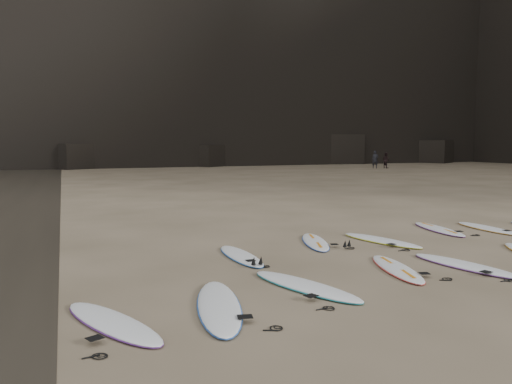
# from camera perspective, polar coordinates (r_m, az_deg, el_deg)

# --- Properties ---
(ground) EXTENTS (240.00, 240.00, 0.00)m
(ground) POSITION_cam_1_polar(r_m,az_deg,el_deg) (11.10, 17.89, -8.46)
(ground) COLOR #897559
(ground) RESTS_ON ground
(surfboard_0) EXTENTS (1.27, 2.86, 0.10)m
(surfboard_0) POSITION_cam_1_polar(r_m,az_deg,el_deg) (8.26, -4.27, -12.77)
(surfboard_0) COLOR white
(surfboard_0) RESTS_ON ground
(surfboard_1) EXTENTS (1.46, 2.70, 0.09)m
(surfboard_1) POSITION_cam_1_polar(r_m,az_deg,el_deg) (9.35, 5.65, -10.58)
(surfboard_1) COLOR white
(surfboard_1) RESTS_ON ground
(surfboard_2) EXTENTS (1.17, 2.46, 0.09)m
(surfboard_2) POSITION_cam_1_polar(r_m,az_deg,el_deg) (10.94, 15.79, -8.38)
(surfboard_2) COLOR white
(surfboard_2) RESTS_ON ground
(surfboard_3) EXTENTS (1.11, 2.65, 0.09)m
(surfboard_3) POSITION_cam_1_polar(r_m,az_deg,el_deg) (11.68, 22.75, -7.69)
(surfboard_3) COLOR white
(surfboard_3) RESTS_ON ground
(surfboard_5) EXTENTS (0.61, 2.39, 0.09)m
(surfboard_5) POSITION_cam_1_polar(r_m,az_deg,el_deg) (11.67, -1.74, -7.27)
(surfboard_5) COLOR white
(surfboard_5) RESTS_ON ground
(surfboard_6) EXTENTS (1.29, 2.45, 0.09)m
(surfboard_6) POSITION_cam_1_polar(r_m,az_deg,el_deg) (13.35, 6.78, -5.65)
(surfboard_6) COLOR white
(surfboard_6) RESTS_ON ground
(surfboard_7) EXTENTS (1.27, 2.62, 0.09)m
(surfboard_7) POSITION_cam_1_polar(r_m,az_deg,el_deg) (13.86, 14.15, -5.35)
(surfboard_7) COLOR white
(surfboard_7) RESTS_ON ground
(surfboard_8) EXTENTS (1.03, 2.61, 0.09)m
(surfboard_8) POSITION_cam_1_polar(r_m,az_deg,el_deg) (16.13, 20.16, -3.98)
(surfboard_8) COLOR white
(surfboard_8) RESTS_ON ground
(surfboard_9) EXTENTS (0.72, 2.50, 0.09)m
(surfboard_9) POSITION_cam_1_polar(r_m,az_deg,el_deg) (16.88, 24.92, -3.75)
(surfboard_9) COLOR white
(surfboard_9) RESTS_ON ground
(surfboard_11) EXTENTS (1.54, 2.51, 0.09)m
(surfboard_11) POSITION_cam_1_polar(r_m,az_deg,el_deg) (7.83, -16.11, -14.08)
(surfboard_11) COLOR white
(surfboard_11) RESTS_ON ground
(person_a) EXTENTS (0.78, 0.71, 1.78)m
(person_a) POSITION_cam_1_polar(r_m,az_deg,el_deg) (52.20, 13.46, 3.63)
(person_a) COLOR black
(person_a) RESTS_ON ground
(person_b) EXTENTS (0.71, 0.86, 1.62)m
(person_b) POSITION_cam_1_polar(r_m,az_deg,el_deg) (52.65, 14.62, 3.53)
(person_b) COLOR black
(person_b) RESTS_ON ground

